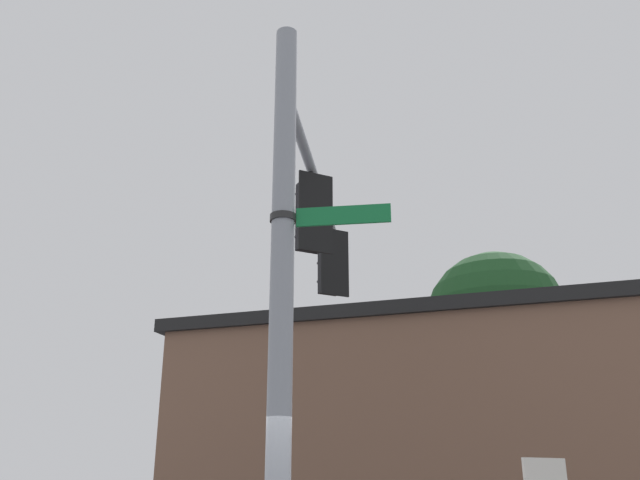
# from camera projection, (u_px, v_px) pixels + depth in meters

# --- Properties ---
(signal_pole) EXTENTS (0.27, 0.27, 7.25)m
(signal_pole) POSITION_uv_depth(u_px,v_px,m) (281.00, 311.00, 7.38)
(signal_pole) COLOR gray
(signal_pole) RESTS_ON ground
(mast_arm) EXTENTS (3.00, 4.34, 0.15)m
(mast_arm) POSITION_uv_depth(u_px,v_px,m) (316.00, 183.00, 10.71)
(mast_arm) COLOR gray
(traffic_light_nearest_pole) EXTENTS (0.54, 0.49, 1.31)m
(traffic_light_nearest_pole) POSITION_uv_depth(u_px,v_px,m) (310.00, 216.00, 9.98)
(traffic_light_nearest_pole) COLOR black
(traffic_light_mid_inner) EXTENTS (0.54, 0.49, 1.31)m
(traffic_light_mid_inner) POSITION_uv_depth(u_px,v_px,m) (330.00, 265.00, 12.12)
(traffic_light_mid_inner) COLOR black
(street_name_sign) EXTENTS (1.18, 0.85, 0.22)m
(street_name_sign) POSITION_uv_depth(u_px,v_px,m) (313.00, 217.00, 7.71)
(street_name_sign) COLOR #147238
(storefront_building) EXTENTS (12.97, 12.83, 5.58)m
(storefront_building) POSITION_uv_depth(u_px,v_px,m) (434.00, 446.00, 16.22)
(storefront_building) COLOR brown
(storefront_building) RESTS_ON ground
(tree_by_storefront) EXTENTS (3.44, 3.44, 7.41)m
(tree_by_storefront) POSITION_uv_depth(u_px,v_px,m) (497.00, 324.00, 16.61)
(tree_by_storefront) COLOR #4C3823
(tree_by_storefront) RESTS_ON ground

